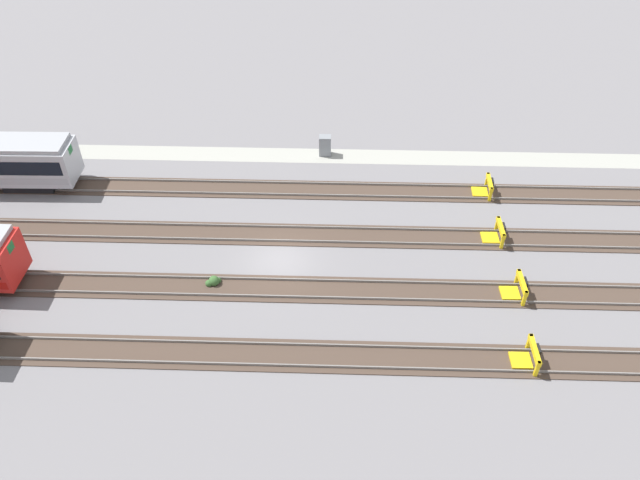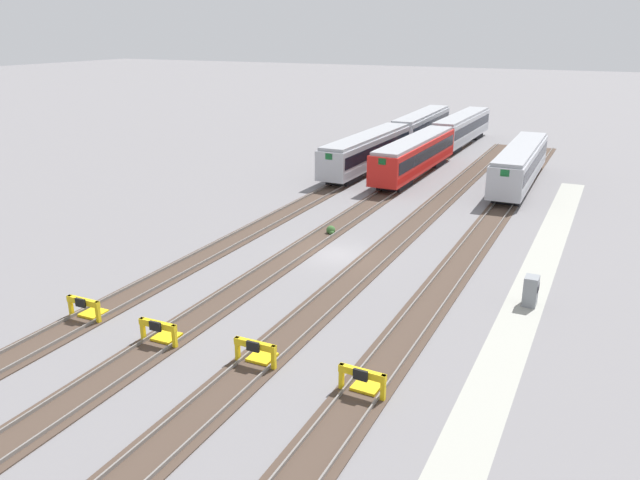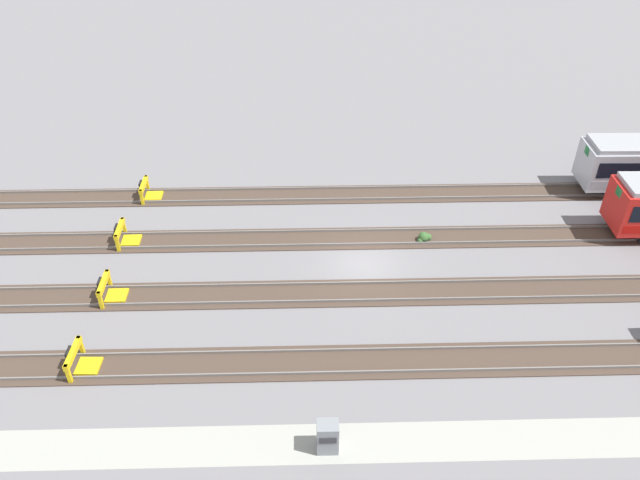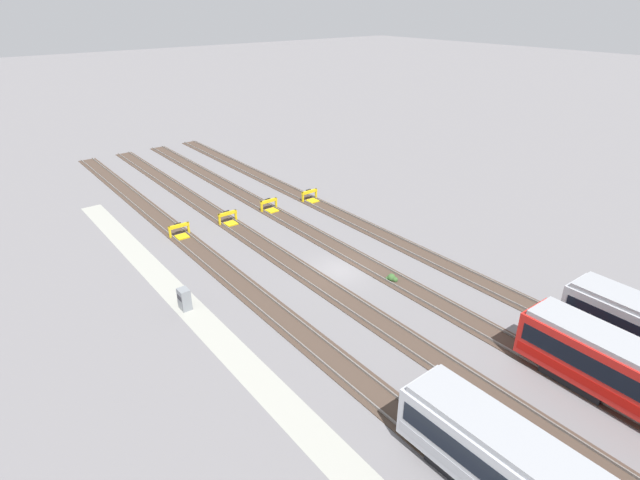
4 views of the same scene
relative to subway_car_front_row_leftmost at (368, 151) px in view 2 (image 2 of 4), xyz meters
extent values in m
plane|color=slate|center=(-24.03, -7.49, -2.04)|extent=(400.00, 400.00, 0.00)
cube|color=#9E9E93|center=(-24.03, -19.49, -2.04)|extent=(54.00, 2.00, 0.01)
cube|color=#47382D|center=(-24.03, -14.99, -2.01)|extent=(90.00, 2.23, 0.06)
cube|color=slate|center=(-24.03, -14.27, -1.90)|extent=(90.00, 0.07, 0.15)
cube|color=slate|center=(-24.03, -15.71, -1.90)|extent=(90.00, 0.07, 0.15)
cube|color=#47382D|center=(-24.03, -9.99, -2.01)|extent=(90.00, 2.24, 0.06)
cube|color=slate|center=(-24.03, -9.27, -1.90)|extent=(90.00, 0.07, 0.15)
cube|color=slate|center=(-24.03, -10.71, -1.90)|extent=(90.00, 0.07, 0.15)
cube|color=#47382D|center=(-24.03, -4.99, -2.01)|extent=(90.00, 2.24, 0.06)
cube|color=slate|center=(-24.03, -4.27, -1.90)|extent=(90.00, 0.07, 0.15)
cube|color=slate|center=(-24.03, -5.71, -1.90)|extent=(90.00, 0.07, 0.15)
cube|color=#47382D|center=(-24.03, 0.01, -2.01)|extent=(90.00, 2.23, 0.06)
cube|color=slate|center=(-24.03, 0.73, -1.90)|extent=(90.00, 0.07, 0.15)
cube|color=slate|center=(-24.03, -0.71, -1.90)|extent=(90.00, 0.07, 0.15)
cube|color=#ADAFB7|center=(0.00, 0.00, 0.01)|extent=(18.04, 3.07, 2.70)
cube|color=black|center=(0.00, 0.00, 0.33)|extent=(17.32, 3.10, 1.08)
cube|color=#9EA0A8|center=(0.00, 0.00, -0.75)|extent=(17.68, 3.09, 0.54)
cube|color=#999BA0|center=(0.00, 0.00, 1.51)|extent=(17.50, 2.78, 0.30)
cube|color=#1E843D|center=(8.96, -0.13, 1.01)|extent=(0.09, 0.70, 0.56)
cube|color=#1E843D|center=(-8.96, 0.13, 1.01)|extent=(0.09, 0.70, 0.56)
cube|color=black|center=(5.58, -0.08, -1.69)|extent=(3.63, 2.29, 0.70)
cube|color=black|center=(-5.58, 0.08, -1.69)|extent=(3.63, 2.29, 0.70)
cube|color=red|center=(0.00, -5.00, 0.01)|extent=(18.04, 3.06, 2.70)
cube|color=black|center=(0.00, -5.00, 0.33)|extent=(17.32, 3.09, 1.08)
cube|color=#B70F0A|center=(0.00, -5.00, -0.75)|extent=(17.68, 3.08, 0.54)
cube|color=#999BA0|center=(0.00, -5.00, 1.51)|extent=(17.49, 2.77, 0.30)
cube|color=#1E843D|center=(8.96, -5.13, 1.01)|extent=(0.09, 0.70, 0.56)
cube|color=#1E843D|center=(-8.96, -4.87, 1.01)|extent=(0.09, 0.70, 0.56)
cube|color=black|center=(5.58, -5.08, -1.69)|extent=(3.63, 2.29, 0.70)
cube|color=black|center=(-5.58, -4.92, -1.69)|extent=(3.63, 2.29, 0.70)
cube|color=#ADAFB7|center=(19.10, -4.96, 0.01)|extent=(18.04, 3.06, 2.70)
cube|color=black|center=(19.10, -4.96, 0.33)|extent=(17.32, 3.09, 1.08)
cube|color=#9EA0A8|center=(19.10, -4.96, -0.75)|extent=(17.68, 3.08, 0.54)
cube|color=#999BA0|center=(19.10, -4.96, 1.51)|extent=(17.49, 2.77, 0.30)
cube|color=#1E843D|center=(28.05, -5.09, 1.01)|extent=(0.09, 0.70, 0.56)
cube|color=#1E843D|center=(10.14, -4.83, 1.01)|extent=(0.09, 0.70, 0.56)
cube|color=black|center=(24.67, -5.04, -1.69)|extent=(3.63, 2.29, 0.70)
cube|color=black|center=(13.52, -4.88, -1.69)|extent=(3.63, 2.29, 0.70)
cube|color=#ADAFB7|center=(18.70, 0.07, 0.01)|extent=(18.07, 3.26, 2.70)
cube|color=black|center=(18.70, 0.07, 0.33)|extent=(17.35, 3.28, 1.08)
cube|color=#9EA0A8|center=(18.70, 0.07, -0.75)|extent=(17.71, 3.28, 0.54)
cube|color=#999BA0|center=(18.70, 0.07, 1.51)|extent=(17.52, 2.97, 0.30)
cube|color=#1E843D|center=(27.65, 0.30, 1.01)|extent=(0.10, 0.70, 0.56)
cube|color=#1E843D|center=(9.74, -0.16, 1.01)|extent=(0.10, 0.70, 0.56)
cube|color=black|center=(24.28, 0.21, -1.69)|extent=(3.66, 2.33, 0.70)
cube|color=black|center=(13.12, -0.08, -1.69)|extent=(3.66, 2.33, 0.70)
cube|color=#ADAFB7|center=(0.00, -14.93, 0.01)|extent=(18.04, 3.10, 2.70)
cube|color=black|center=(0.00, -14.93, 0.33)|extent=(17.32, 3.13, 1.08)
cube|color=#9EA0A8|center=(0.00, -14.93, -0.75)|extent=(17.68, 3.12, 0.54)
cube|color=#999BA0|center=(0.00, -14.93, 1.51)|extent=(17.50, 2.81, 0.30)
cube|color=#1E843D|center=(8.96, -14.78, 1.01)|extent=(0.09, 0.70, 0.56)
cube|color=#1E843D|center=(-8.96, -15.08, 1.01)|extent=(0.09, 0.70, 0.56)
cube|color=black|center=(5.58, -14.84, -1.69)|extent=(3.64, 2.30, 0.70)
cube|color=black|center=(-5.58, -15.02, -1.69)|extent=(3.64, 2.30, 0.70)
cube|color=gold|center=(-38.30, -14.09, -1.46)|extent=(0.19, 0.19, 1.15)
cube|color=gold|center=(-38.36, -15.89, -1.46)|extent=(0.19, 0.19, 1.15)
cube|color=gold|center=(-38.33, -14.99, -1.04)|extent=(0.31, 2.01, 0.30)
cube|color=gold|center=(-37.78, -15.01, -1.95)|extent=(1.14, 1.12, 0.18)
cube|color=black|center=(-38.51, -14.98, -1.04)|extent=(0.14, 0.60, 0.44)
cube|color=gold|center=(-38.19, -9.09, -1.46)|extent=(0.18, 0.18, 1.15)
cube|color=gold|center=(-38.18, -10.89, -1.46)|extent=(0.18, 0.18, 1.15)
cube|color=gold|center=(-38.18, -9.99, -1.04)|extent=(0.25, 2.00, 0.30)
cube|color=gold|center=(-37.63, -9.99, -1.95)|extent=(1.11, 1.09, 0.18)
cube|color=black|center=(-38.36, -9.99, -1.04)|extent=(0.12, 0.60, 0.44)
cube|color=gold|center=(-38.50, -4.09, -1.46)|extent=(0.18, 0.18, 1.15)
cube|color=gold|center=(-38.47, -5.89, -1.46)|extent=(0.18, 0.18, 1.15)
cube|color=gold|center=(-38.49, -4.99, -1.04)|extent=(0.28, 2.00, 0.30)
cube|color=gold|center=(-37.94, -4.98, -1.95)|extent=(1.12, 1.10, 0.18)
cube|color=black|center=(-38.67, -4.99, -1.04)|extent=(0.13, 0.60, 0.44)
cube|color=gold|center=(-38.07, 0.91, -1.46)|extent=(0.18, 0.18, 1.15)
cube|color=gold|center=(-38.06, -0.89, -1.46)|extent=(0.18, 0.18, 1.15)
cube|color=gold|center=(-38.07, 0.01, -1.04)|extent=(0.25, 2.00, 0.30)
cube|color=gold|center=(-37.52, 0.01, -1.95)|extent=(1.11, 1.09, 0.18)
cube|color=black|center=(-38.25, 0.01, -1.04)|extent=(0.12, 0.60, 0.44)
cube|color=gray|center=(-26.60, -19.73, -1.24)|extent=(0.90, 0.70, 1.60)
cube|color=#333338|center=(-26.60, -20.09, -1.00)|extent=(0.70, 0.04, 0.36)
sphere|color=#38602D|center=(-20.29, -5.30, -1.76)|extent=(0.64, 0.64, 0.64)
sphere|color=#38602D|center=(-19.99, -5.18, -1.86)|extent=(0.44, 0.44, 0.44)
sphere|color=#38602D|center=(-20.51, -5.48, -1.90)|extent=(0.36, 0.36, 0.36)
camera|label=1|loc=(-27.50, 21.14, 24.64)|focal=35.00mm
camera|label=2|loc=(-58.37, -22.81, 11.81)|focal=35.00mm
camera|label=3|loc=(-27.31, -35.47, 20.46)|focal=35.00mm
camera|label=4|loc=(2.96, -30.60, 18.06)|focal=28.00mm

